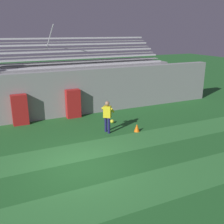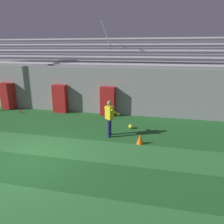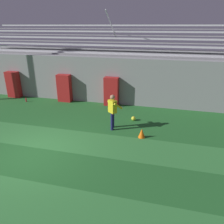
# 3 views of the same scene
# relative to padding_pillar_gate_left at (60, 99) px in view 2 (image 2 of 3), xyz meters

# --- Properties ---
(ground_plane) EXTENTS (80.00, 80.00, 0.00)m
(ground_plane) POSITION_rel_padding_pillar_gate_left_xyz_m (1.53, -5.95, -0.86)
(ground_plane) COLOR #236028
(turf_stripe_far) EXTENTS (28.00, 1.81, 0.01)m
(turf_stripe_far) POSITION_rel_padding_pillar_gate_left_xyz_m (1.53, -4.70, -0.86)
(turf_stripe_far) COLOR #337A38
(turf_stripe_far) RESTS_ON ground
(back_wall) EXTENTS (24.00, 0.60, 2.80)m
(back_wall) POSITION_rel_padding_pillar_gate_left_xyz_m (1.53, 0.55, 0.54)
(back_wall) COLOR gray
(back_wall) RESTS_ON ground
(padding_pillar_gate_left) EXTENTS (0.85, 0.44, 1.72)m
(padding_pillar_gate_left) POSITION_rel_padding_pillar_gate_left_xyz_m (0.00, 0.00, 0.00)
(padding_pillar_gate_left) COLOR #B21E1E
(padding_pillar_gate_left) RESTS_ON ground
(padding_pillar_gate_right) EXTENTS (0.85, 0.44, 1.72)m
(padding_pillar_gate_right) POSITION_rel_padding_pillar_gate_left_xyz_m (3.06, 0.00, 0.00)
(padding_pillar_gate_right) COLOR #B21E1E
(padding_pillar_gate_right) RESTS_ON ground
(padding_pillar_far_left) EXTENTS (0.85, 0.44, 1.72)m
(padding_pillar_far_left) POSITION_rel_padding_pillar_gate_left_xyz_m (-3.72, 0.00, 0.00)
(padding_pillar_far_left) COLOR #B21E1E
(padding_pillar_far_left) RESTS_ON ground
(bleacher_stand) EXTENTS (18.00, 4.05, 5.43)m
(bleacher_stand) POSITION_rel_padding_pillar_gate_left_xyz_m (1.53, 2.89, 0.64)
(bleacher_stand) COLOR gray
(bleacher_stand) RESTS_ON ground
(goalkeeper) EXTENTS (0.74, 0.73, 1.67)m
(goalkeeper) POSITION_rel_padding_pillar_gate_left_xyz_m (3.93, -3.13, 0.09)
(goalkeeper) COLOR #19194C
(goalkeeper) RESTS_ON ground
(soccer_ball) EXTENTS (0.22, 0.22, 0.22)m
(soccer_ball) POSITION_rel_padding_pillar_gate_left_xyz_m (4.74, -1.97, -0.75)
(soccer_ball) COLOR yellow
(soccer_ball) RESTS_ON ground
(traffic_cone) EXTENTS (0.30, 0.30, 0.42)m
(traffic_cone) POSITION_rel_padding_pillar_gate_left_xyz_m (5.37, -3.69, -0.65)
(traffic_cone) COLOR orange
(traffic_cone) RESTS_ON ground
(water_bottle) EXTENTS (0.07, 0.07, 0.24)m
(water_bottle) POSITION_rel_padding_pillar_gate_left_xyz_m (-2.38, -0.74, -0.74)
(water_bottle) COLOR red
(water_bottle) RESTS_ON ground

